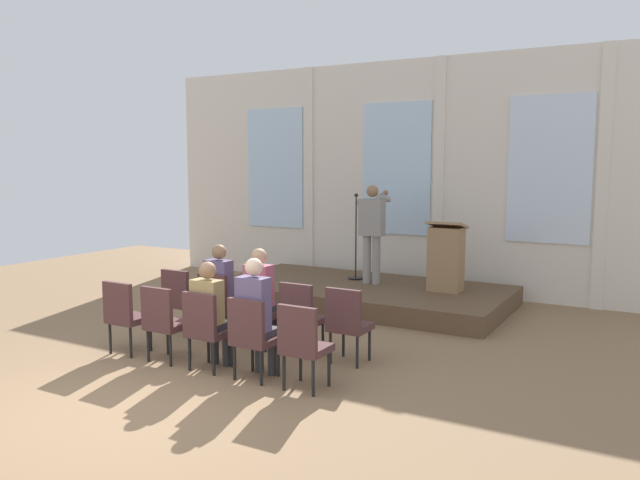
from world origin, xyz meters
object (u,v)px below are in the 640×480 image
(lectern, at_px, (446,258))
(chair_r0_c2, at_px, (258,308))
(mic_stand, at_px, (356,261))
(chair_r1_c1, at_px, (164,319))
(chair_r1_c2, at_px, (206,326))
(chair_r1_c4, at_px, (303,342))
(chair_r1_c3, at_px, (252,334))
(chair_r0_c0, at_px, (181,298))
(audience_r0_c1, at_px, (221,287))
(chair_r0_c1, at_px, (218,303))
(audience_r0_c2, at_px, (261,292))
(audience_r1_c2, at_px, (210,309))
(chair_r0_c4, at_px, (347,321))
(audience_r1_c3, at_px, (256,312))
(speaker, at_px, (372,227))
(chair_r1_c0, at_px, (125,313))
(chair_r0_c3, at_px, (301,314))

(lectern, height_order, chair_r0_c2, lectern)
(mic_stand, distance_m, lectern, 1.78)
(chair_r1_c1, xyz_separation_m, chair_r1_c2, (0.66, 0.00, 0.00))
(chair_r1_c1, bearing_deg, chair_r1_c4, 0.00)
(chair_r0_c2, relative_size, chair_r1_c3, 1.00)
(chair_r0_c0, distance_m, chair_r1_c3, 2.22)
(lectern, relative_size, audience_r0_c1, 0.88)
(chair_r0_c1, xyz_separation_m, chair_r1_c3, (1.31, -1.03, 0.00))
(chair_r0_c1, distance_m, audience_r0_c1, 0.22)
(audience_r0_c2, xyz_separation_m, audience_r1_c2, (0.00, -1.03, -0.02))
(audience_r1_c2, bearing_deg, chair_r1_c4, -3.65)
(chair_r0_c0, bearing_deg, chair_r0_c4, 0.00)
(audience_r0_c2, bearing_deg, mic_stand, 95.39)
(chair_r0_c2, xyz_separation_m, audience_r0_c2, (0.00, 0.08, 0.20))
(chair_r0_c0, bearing_deg, chair_r1_c4, -21.47)
(audience_r1_c3, bearing_deg, chair_r0_c1, 144.00)
(chair_r0_c4, height_order, chair_r1_c2, same)
(mic_stand, distance_m, chair_r0_c0, 3.66)
(chair_r0_c4, xyz_separation_m, audience_r1_c3, (-0.66, -0.95, 0.22))
(chair_r0_c2, xyz_separation_m, audience_r1_c3, (0.66, -0.95, 0.22))
(speaker, height_order, chair_r0_c2, speaker)
(chair_r1_c4, bearing_deg, chair_r0_c0, 158.53)
(speaker, xyz_separation_m, chair_r0_c0, (-1.41, -3.30, -0.78))
(chair_r0_c1, bearing_deg, mic_stand, 84.66)
(speaker, height_order, audience_r0_c1, speaker)
(chair_r1_c1, bearing_deg, chair_r0_c1, 90.00)
(mic_stand, bearing_deg, chair_r1_c0, -102.19)
(mic_stand, bearing_deg, chair_r1_c3, -77.86)
(chair_r0_c3, height_order, audience_r1_c2, audience_r1_c2)
(chair_r0_c4, bearing_deg, audience_r1_c2, -144.14)
(chair_r0_c0, xyz_separation_m, chair_r0_c4, (2.62, 0.00, 0.00))
(chair_r0_c2, height_order, chair_r1_c4, same)
(audience_r0_c1, xyz_separation_m, audience_r1_c2, (0.66, -1.03, -0.02))
(audience_r1_c3, bearing_deg, chair_r1_c4, -6.84)
(speaker, height_order, chair_r1_c2, speaker)
(lectern, relative_size, chair_r1_c4, 1.23)
(audience_r1_c2, height_order, chair_r1_c3, audience_r1_c2)
(audience_r0_c1, relative_size, chair_r1_c4, 1.41)
(chair_r0_c3, xyz_separation_m, chair_r1_c1, (-1.31, -1.03, 0.00))
(audience_r0_c1, bearing_deg, chair_r0_c4, -2.37)
(speaker, height_order, chair_r1_c3, speaker)
(chair_r0_c2, height_order, chair_r1_c2, same)
(chair_r0_c4, xyz_separation_m, chair_r1_c2, (-1.31, -1.03, 0.00))
(chair_r0_c0, bearing_deg, chair_r1_c0, -90.00)
(mic_stand, height_order, audience_r1_c3, mic_stand)
(mic_stand, distance_m, chair_r0_c1, 3.54)
(audience_r0_c1, bearing_deg, chair_r1_c3, -40.32)
(chair_r0_c0, relative_size, chair_r1_c1, 1.00)
(audience_r0_c2, bearing_deg, lectern, 66.08)
(mic_stand, height_order, chair_r0_c0, mic_stand)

